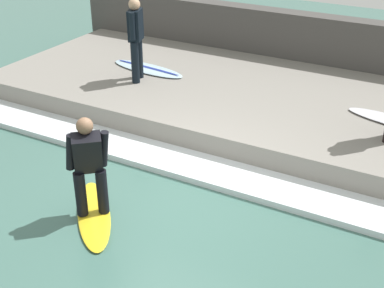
{
  "coord_description": "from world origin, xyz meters",
  "views": [
    {
      "loc": [
        -5.83,
        -3.57,
        4.6
      ],
      "look_at": [
        0.65,
        0.0,
        0.7
      ],
      "focal_mm": 50.0,
      "sensor_mm": 36.0,
      "label": 1
    }
  ],
  "objects_px": {
    "surfer_riding": "(88,162)",
    "surfer_waiting_far": "(136,35)",
    "surfboard_waiting_far": "(148,69)",
    "surfboard_riding": "(94,214)"
  },
  "relations": [
    {
      "from": "surfboard_riding",
      "to": "surfboard_waiting_far",
      "type": "bearing_deg",
      "value": 23.65
    },
    {
      "from": "surfer_riding",
      "to": "surfer_waiting_far",
      "type": "xyz_separation_m",
      "value": [
        3.91,
        1.83,
        0.54
      ]
    },
    {
      "from": "surfer_waiting_far",
      "to": "surfer_riding",
      "type": "bearing_deg",
      "value": -154.93
    },
    {
      "from": "surfer_riding",
      "to": "surfboard_waiting_far",
      "type": "relative_size",
      "value": 0.78
    },
    {
      "from": "surfboard_waiting_far",
      "to": "surfer_waiting_far",
      "type": "bearing_deg",
      "value": -166.01
    },
    {
      "from": "surfer_riding",
      "to": "surfer_waiting_far",
      "type": "relative_size",
      "value": 0.89
    },
    {
      "from": "surfer_riding",
      "to": "surfboard_waiting_far",
      "type": "distance_m",
      "value": 4.96
    },
    {
      "from": "surfboard_riding",
      "to": "surfer_waiting_far",
      "type": "xyz_separation_m",
      "value": [
        3.91,
        1.83,
        1.42
      ]
    },
    {
      "from": "surfboard_riding",
      "to": "surfer_waiting_far",
      "type": "distance_m",
      "value": 4.55
    },
    {
      "from": "surfboard_riding",
      "to": "surfer_waiting_far",
      "type": "relative_size",
      "value": 0.96
    }
  ]
}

